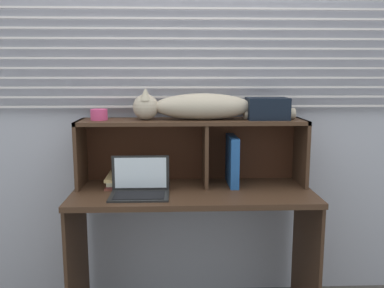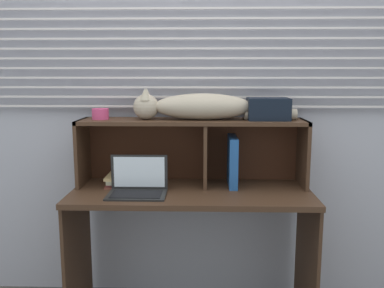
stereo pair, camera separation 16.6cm
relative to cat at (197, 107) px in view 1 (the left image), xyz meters
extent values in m
cube|color=#ACACB9|center=(-0.03, 0.19, 0.03)|extent=(4.40, 0.04, 2.50)
cube|color=silver|center=(-0.03, 0.14, -0.01)|extent=(2.53, 0.02, 0.01)
cube|color=silver|center=(-0.03, 0.14, 0.05)|extent=(2.53, 0.02, 0.01)
cube|color=silver|center=(-0.03, 0.14, 0.11)|extent=(2.53, 0.02, 0.01)
cube|color=silver|center=(-0.03, 0.14, 0.16)|extent=(2.53, 0.02, 0.01)
cube|color=silver|center=(-0.03, 0.14, 0.22)|extent=(2.53, 0.02, 0.01)
cube|color=silver|center=(-0.03, 0.14, 0.28)|extent=(2.53, 0.02, 0.01)
cube|color=silver|center=(-0.03, 0.14, 0.33)|extent=(2.53, 0.02, 0.01)
cube|color=silver|center=(-0.03, 0.14, 0.39)|extent=(2.53, 0.02, 0.01)
cube|color=silver|center=(-0.03, 0.14, 0.45)|extent=(2.53, 0.02, 0.01)
cube|color=silver|center=(-0.03, 0.14, 0.51)|extent=(2.53, 0.02, 0.01)
cube|color=silver|center=(-0.03, 0.14, 0.56)|extent=(2.53, 0.02, 0.01)
cube|color=#412A1B|center=(-0.03, -0.13, -0.47)|extent=(1.34, 0.56, 0.03)
cube|color=#412A1B|center=(-0.69, -0.13, -0.85)|extent=(0.02, 0.50, 0.73)
cube|color=#412A1B|center=(0.64, -0.13, -0.85)|extent=(0.02, 0.50, 0.73)
cube|color=#412A1B|center=(-0.03, 0.00, -0.09)|extent=(1.31, 0.28, 0.02)
cube|color=#412A1B|center=(-0.67, 0.00, -0.27)|extent=(0.02, 0.28, 0.39)
cube|color=#412A1B|center=(0.62, 0.00, -0.27)|extent=(0.02, 0.28, 0.39)
cube|color=#412A1B|center=(0.05, 0.00, -0.28)|extent=(0.02, 0.27, 0.36)
cube|color=#422214|center=(-0.03, 0.14, -0.27)|extent=(1.31, 0.01, 0.39)
ellipsoid|color=#B4A48D|center=(0.04, 0.00, 0.00)|extent=(0.57, 0.18, 0.15)
sphere|color=#B4A48D|center=(-0.29, 0.00, 0.00)|extent=(0.15, 0.15, 0.15)
cone|color=#B3A78D|center=(-0.29, -0.04, 0.07)|extent=(0.07, 0.07, 0.07)
cone|color=#AFA38F|center=(-0.29, 0.04, 0.07)|extent=(0.07, 0.07, 0.07)
cylinder|color=#B4A48D|center=(0.42, 0.00, -0.04)|extent=(0.30, 0.06, 0.06)
cube|color=black|center=(-0.32, -0.24, -0.45)|extent=(0.31, 0.21, 0.01)
cube|color=black|center=(-0.32, -0.14, -0.35)|extent=(0.31, 0.01, 0.19)
cube|color=white|center=(-0.32, -0.14, -0.35)|extent=(0.28, 0.00, 0.17)
cube|color=black|center=(-0.32, -0.25, -0.45)|extent=(0.27, 0.15, 0.00)
cube|color=#215094|center=(0.21, 0.00, -0.32)|extent=(0.05, 0.27, 0.29)
cube|color=brown|center=(-0.44, 0.00, -0.45)|extent=(0.16, 0.25, 0.01)
cube|color=brown|center=(-0.43, 0.01, -0.44)|extent=(0.16, 0.25, 0.01)
cube|color=gray|center=(-0.43, -0.01, -0.42)|extent=(0.16, 0.25, 0.02)
cube|color=tan|center=(-0.44, 0.00, -0.40)|extent=(0.16, 0.25, 0.02)
cylinder|color=#CD4173|center=(-0.56, 0.00, -0.04)|extent=(0.10, 0.10, 0.06)
cube|color=black|center=(0.41, 0.00, -0.01)|extent=(0.23, 0.17, 0.12)
camera|label=1|loc=(-0.12, -2.40, 0.19)|focal=39.17mm
camera|label=2|loc=(0.04, -2.40, 0.19)|focal=39.17mm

